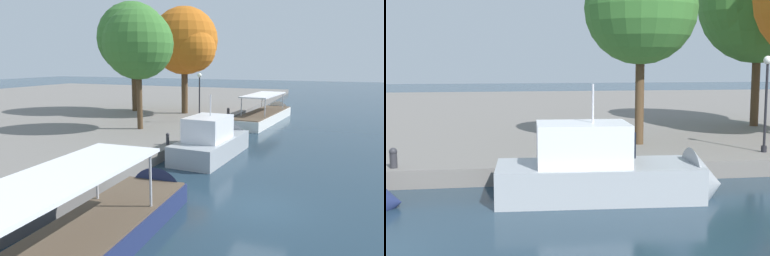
# 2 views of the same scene
# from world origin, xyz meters

# --- Properties ---
(dock_promenade) EXTENTS (120.00, 55.00, 0.74)m
(dock_promenade) POSITION_xyz_m (0.00, 34.68, 0.37)
(dock_promenade) COLOR slate
(dock_promenade) RESTS_ON ground_plane
(motor_yacht_2) EXTENTS (8.46, 3.32, 5.15)m
(motor_yacht_2) POSITION_xyz_m (7.98, 4.75, 0.80)
(motor_yacht_2) COLOR #9EA3A8
(motor_yacht_2) RESTS_ON ground_plane
(mooring_bollard_0) EXTENTS (0.24, 0.24, 0.80)m
(mooring_bollard_0) POSITION_xyz_m (6.68, 7.65, 1.17)
(mooring_bollard_0) COLOR #2D2D33
(mooring_bollard_0) RESTS_ON dock_promenade
(mooring_bollard_2) EXTENTS (0.32, 0.32, 0.82)m
(mooring_bollard_2) POSITION_xyz_m (-0.29, 7.86, 1.18)
(mooring_bollard_2) COLOR #2D2D33
(mooring_bollard_2) RESTS_ON dock_promenade
(lamp_post) EXTENTS (0.40, 0.40, 4.50)m
(lamp_post) POSITION_xyz_m (16.23, 9.09, 3.50)
(lamp_post) COLOR black
(lamp_post) RESTS_ON dock_promenade
(tree_1) EXTENTS (5.74, 5.74, 9.81)m
(tree_1) POSITION_xyz_m (11.03, 12.38, 7.68)
(tree_1) COLOR #4C3823
(tree_1) RESTS_ON dock_promenade
(tree_2) EXTENTS (8.05, 8.01, 11.97)m
(tree_2) POSITION_xyz_m (20.56, 18.39, 8.79)
(tree_2) COLOR #4C3823
(tree_2) RESTS_ON dock_promenade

